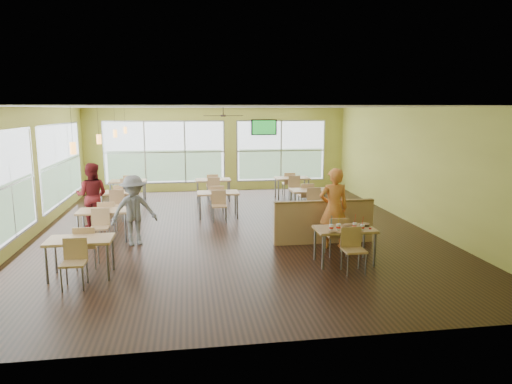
# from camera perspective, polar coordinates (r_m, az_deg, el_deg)

# --- Properties ---
(room) EXTENTS (12.00, 12.04, 3.20)m
(room) POSITION_cam_1_polar(r_m,az_deg,el_deg) (11.83, -2.91, 2.79)
(room) COLOR black
(room) RESTS_ON ground
(window_bays) EXTENTS (9.24, 10.24, 2.38)m
(window_bays) POSITION_cam_1_polar(r_m,az_deg,el_deg) (14.92, -14.28, 3.58)
(window_bays) COLOR white
(window_bays) RESTS_ON room
(main_table) EXTENTS (1.22, 1.52, 0.87)m
(main_table) POSITION_cam_1_polar(r_m,az_deg,el_deg) (9.56, 11.03, -5.14)
(main_table) COLOR tan
(main_table) RESTS_ON floor
(half_wall_divider) EXTENTS (2.40, 0.14, 1.04)m
(half_wall_divider) POSITION_cam_1_polar(r_m,az_deg,el_deg) (10.92, 8.48, -3.70)
(half_wall_divider) COLOR tan
(half_wall_divider) RESTS_ON floor
(dining_tables) EXTENTS (6.92, 8.72, 0.87)m
(dining_tables) POSITION_cam_1_polar(r_m,az_deg,el_deg) (13.62, -7.98, -0.42)
(dining_tables) COLOR tan
(dining_tables) RESTS_ON floor
(pendant_lights) EXTENTS (0.11, 7.31, 0.86)m
(pendant_lights) POSITION_cam_1_polar(r_m,az_deg,el_deg) (12.54, -18.08, 6.65)
(pendant_lights) COLOR #2D2119
(pendant_lights) RESTS_ON ceiling
(ceiling_fan) EXTENTS (1.25, 1.25, 0.29)m
(ceiling_fan) POSITION_cam_1_polar(r_m,az_deg,el_deg) (14.72, -4.12, 9.52)
(ceiling_fan) COLOR #2D2119
(ceiling_fan) RESTS_ON ceiling
(tv_backwall) EXTENTS (1.00, 0.07, 0.60)m
(tv_backwall) POSITION_cam_1_polar(r_m,az_deg,el_deg) (17.83, 1.00, 8.09)
(tv_backwall) COLOR black
(tv_backwall) RESTS_ON wall_back
(man_plaid) EXTENTS (0.69, 0.46, 1.85)m
(man_plaid) POSITION_cam_1_polar(r_m,az_deg,el_deg) (10.52, 9.68, -2.03)
(man_plaid) COLOR #D14317
(man_plaid) RESTS_ON floor
(patron_maroon) EXTENTS (0.91, 0.74, 1.75)m
(patron_maroon) POSITION_cam_1_polar(r_m,az_deg,el_deg) (12.95, -19.82, -0.40)
(patron_maroon) COLOR #5E1517
(patron_maroon) RESTS_ON floor
(patron_grey) EXTENTS (1.21, 0.92, 1.65)m
(patron_grey) POSITION_cam_1_polar(r_m,az_deg,el_deg) (11.00, -15.01, -2.23)
(patron_grey) COLOR slate
(patron_grey) RESTS_ON floor
(cup_blue) EXTENTS (0.09, 0.09, 0.34)m
(cup_blue) POSITION_cam_1_polar(r_m,az_deg,el_deg) (9.27, 9.40, -4.38)
(cup_blue) COLOR white
(cup_blue) RESTS_ON main_table
(cup_yellow) EXTENTS (0.10, 0.10, 0.35)m
(cup_yellow) POSITION_cam_1_polar(r_m,az_deg,el_deg) (9.31, 10.28, -4.32)
(cup_yellow) COLOR white
(cup_yellow) RESTS_ON main_table
(cup_red_near) EXTENTS (0.09, 0.09, 0.33)m
(cup_red_near) POSITION_cam_1_polar(r_m,az_deg,el_deg) (9.50, 12.25, -4.13)
(cup_red_near) COLOR white
(cup_red_near) RESTS_ON main_table
(cup_red_far) EXTENTS (0.09, 0.09, 0.31)m
(cup_red_far) POSITION_cam_1_polar(r_m,az_deg,el_deg) (9.42, 13.17, -4.31)
(cup_red_far) COLOR white
(cup_red_far) RESTS_ON main_table
(food_basket) EXTENTS (0.22, 0.22, 0.05)m
(food_basket) POSITION_cam_1_polar(r_m,az_deg,el_deg) (9.79, 13.46, -3.99)
(food_basket) COLOR black
(food_basket) RESTS_ON main_table
(ketchup_cup) EXTENTS (0.06, 0.06, 0.02)m
(ketchup_cup) POSITION_cam_1_polar(r_m,az_deg,el_deg) (9.57, 14.08, -4.44)
(ketchup_cup) COLOR #A21813
(ketchup_cup) RESTS_ON main_table
(wrapper_left) EXTENTS (0.20, 0.19, 0.04)m
(wrapper_left) POSITION_cam_1_polar(r_m,az_deg,el_deg) (9.14, 9.59, -4.90)
(wrapper_left) COLOR #A0754D
(wrapper_left) RESTS_ON main_table
(wrapper_mid) EXTENTS (0.27, 0.26, 0.05)m
(wrapper_mid) POSITION_cam_1_polar(r_m,az_deg,el_deg) (9.70, 11.40, -4.04)
(wrapper_mid) COLOR #A0754D
(wrapper_mid) RESTS_ON main_table
(wrapper_right) EXTENTS (0.18, 0.17, 0.04)m
(wrapper_right) POSITION_cam_1_polar(r_m,az_deg,el_deg) (9.42, 12.71, -4.57)
(wrapper_right) COLOR #A0754D
(wrapper_right) RESTS_ON main_table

